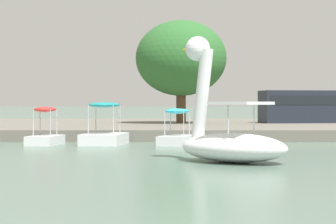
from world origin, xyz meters
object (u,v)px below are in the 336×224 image
Objects in this scene: pedal_boat_cyan at (174,135)px; swan_boat at (226,135)px; pedal_boat_teal at (102,132)px; tree_sapling_by_fence at (178,58)px; pedal_boat_red at (42,134)px; parked_van at (300,105)px.

swan_boat is at bearing -79.62° from pedal_boat_cyan.
tree_sapling_by_fence is (3.12, 10.53, 3.53)m from pedal_boat_teal.
pedal_boat_red is 12.55m from tree_sapling_by_fence.
swan_boat is at bearing -107.49° from parked_van.
pedal_boat_cyan is (-1.27, 6.93, -0.32)m from swan_boat.
tree_sapling_by_fence is at bearing 92.87° from swan_boat.
pedal_boat_red is at bearing -136.16° from parked_van.
tree_sapling_by_fence is at bearing 73.50° from pedal_boat_teal.
swan_boat is 0.63× the size of tree_sapling_by_fence.
pedal_boat_cyan is 1.09× the size of pedal_boat_red.
swan_boat is at bearing -87.13° from tree_sapling_by_fence.
tree_sapling_by_fence is (0.37, 10.96, 3.61)m from pedal_boat_cyan.
pedal_boat_teal is 0.51× the size of parked_van.
swan_boat is 1.67× the size of pedal_boat_cyan.
pedal_boat_teal is at bearing -106.50° from tree_sapling_by_fence.
pedal_boat_cyan is at bearing -2.02° from pedal_boat_red.
pedal_boat_teal is 15.12m from parked_van.
parked_van is (12.11, 11.63, 1.04)m from pedal_boat_red.
pedal_boat_cyan is at bearing 100.38° from swan_boat.
pedal_boat_teal is at bearing 118.64° from swan_boat.
swan_boat is at bearing -61.36° from pedal_boat_teal.
tree_sapling_by_fence reaches higher than pedal_boat_cyan.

